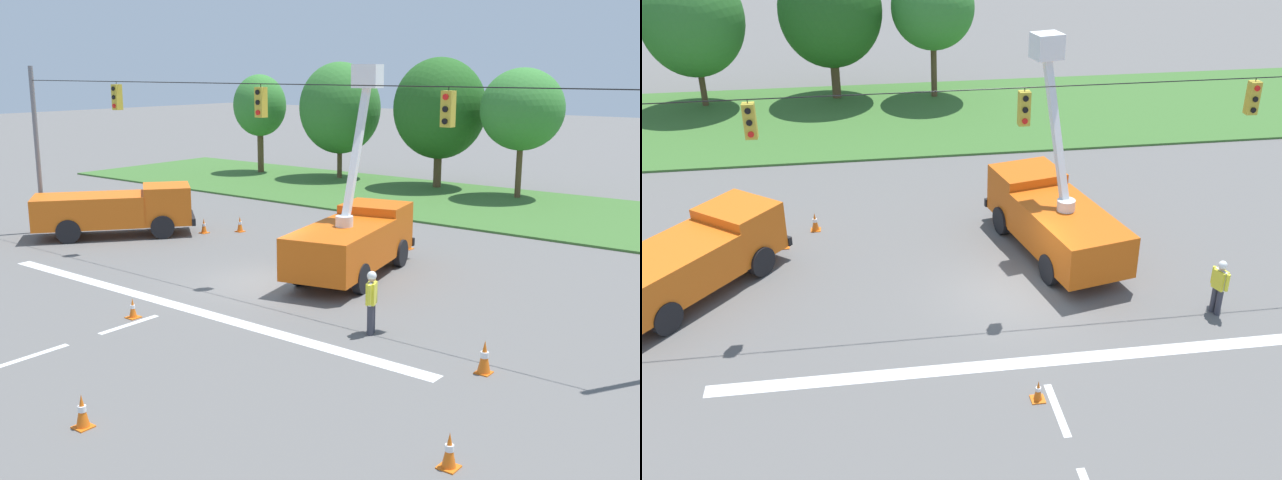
{
  "view_description": "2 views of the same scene",
  "coord_description": "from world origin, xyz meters",
  "views": [
    {
      "loc": [
        16.62,
        -18.02,
        7.05
      ],
      "look_at": [
        0.75,
        2.32,
        1.15
      ],
      "focal_mm": 42.0,
      "sensor_mm": 36.0,
      "label": 1
    },
    {
      "loc": [
        -4.47,
        -19.51,
        12.36
      ],
      "look_at": [
        -1.48,
        0.69,
        1.68
      ],
      "focal_mm": 42.0,
      "sensor_mm": 36.0,
      "label": 2
    }
  ],
  "objects": [
    {
      "name": "traffic_cone_mid_right",
      "position": [
        -6.19,
        5.42,
        0.34
      ],
      "size": [
        0.36,
        0.36,
        0.69
      ],
      "color": "orange",
      "rests_on": "ground"
    },
    {
      "name": "tree_west",
      "position": [
        -12.43,
        21.29,
        4.61
      ],
      "size": [
        5.29,
        5.19,
        7.54
      ],
      "color": "brown",
      "rests_on": "ground"
    },
    {
      "name": "traffic_cone_lane_edge_a",
      "position": [
        -7.24,
        4.23,
        0.32
      ],
      "size": [
        0.36,
        0.36,
        0.66
      ],
      "color": "orange",
      "rests_on": "ground"
    },
    {
      "name": "utility_truck_bucket_lift",
      "position": [
        1.95,
        2.67,
        1.38
      ],
      "size": [
        3.77,
        6.99,
        7.22
      ],
      "color": "#D6560F",
      "rests_on": "ground"
    },
    {
      "name": "tree_centre",
      "position": [
        -5.4,
        21.71,
        4.78
      ],
      "size": [
        5.49,
        5.46,
        7.77
      ],
      "color": "brown",
      "rests_on": "ground"
    },
    {
      "name": "utility_truck_support_near",
      "position": [
        -9.81,
        1.59,
        1.18
      ],
      "size": [
        5.99,
        6.66,
        2.14
      ],
      "color": "orange",
      "rests_on": "ground"
    },
    {
      "name": "road_worker",
      "position": [
        5.81,
        -1.91,
        1.0
      ],
      "size": [
        0.37,
        0.61,
        1.77
      ],
      "color": "#383842",
      "rests_on": "ground"
    },
    {
      "name": "ground_plane",
      "position": [
        0.0,
        0.0,
        0.0
      ],
      "size": [
        200.0,
        200.0,
        0.0
      ],
      "primitive_type": "plane",
      "color": "#605E5B"
    },
    {
      "name": "tree_east",
      "position": [
        -0.01,
        21.14,
        4.92
      ],
      "size": [
        4.45,
        4.86,
        7.16
      ],
      "color": "brown",
      "rests_on": "ground"
    },
    {
      "name": "signal_gantry",
      "position": [
        -0.02,
        -0.0,
        4.43
      ],
      "size": [
        26.2,
        0.33,
        7.2
      ],
      "color": "slate",
      "rests_on": "ground"
    },
    {
      "name": "traffic_cone_mid_left",
      "position": [
        -0.39,
        -5.06,
        0.28
      ],
      "size": [
        0.36,
        0.36,
        0.59
      ],
      "color": "orange",
      "rests_on": "ground"
    },
    {
      "name": "lane_markings",
      "position": [
        0.0,
        -4.99,
        0.0
      ],
      "size": [
        17.6,
        15.25,
        0.01
      ],
      "color": "silver",
      "rests_on": "ground"
    },
    {
      "name": "traffic_cone_far_left",
      "position": [
        1.44,
        7.2,
        0.35
      ],
      "size": [
        0.36,
        0.36,
        0.72
      ],
      "color": "orange",
      "rests_on": "ground"
    },
    {
      "name": "grass_verge",
      "position": [
        0.0,
        18.0,
        0.05
      ],
      "size": [
        56.0,
        12.0,
        0.1
      ],
      "primitive_type": "cube",
      "color": "#3D6B2D",
      "rests_on": "ground"
    }
  ]
}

